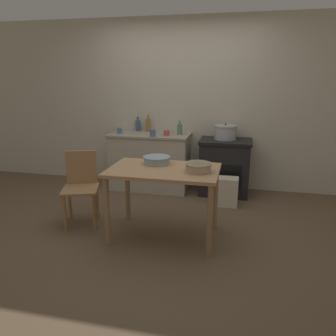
# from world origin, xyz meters

# --- Properties ---
(ground_plane) EXTENTS (14.00, 14.00, 0.00)m
(ground_plane) POSITION_xyz_m (0.00, 0.00, 0.00)
(ground_plane) COLOR brown
(wall_back) EXTENTS (8.00, 0.07, 2.55)m
(wall_back) POSITION_xyz_m (0.00, 1.58, 1.27)
(wall_back) COLOR beige
(wall_back) RESTS_ON ground_plane
(counter_cabinet) EXTENTS (1.20, 0.60, 0.86)m
(counter_cabinet) POSITION_xyz_m (-0.45, 1.27, 0.43)
(counter_cabinet) COLOR #B2A893
(counter_cabinet) RESTS_ON ground_plane
(stove) EXTENTS (0.75, 0.56, 0.81)m
(stove) POSITION_xyz_m (0.68, 1.29, 0.41)
(stove) COLOR black
(stove) RESTS_ON ground_plane
(work_table) EXTENTS (1.15, 0.73, 0.77)m
(work_table) POSITION_xyz_m (0.13, -0.25, 0.66)
(work_table) COLOR #A87F56
(work_table) RESTS_ON ground_plane
(chair) EXTENTS (0.51, 0.51, 0.86)m
(chair) POSITION_xyz_m (-0.91, -0.11, 0.47)
(chair) COLOR #997047
(chair) RESTS_ON ground_plane
(flour_sack) EXTENTS (0.29, 0.20, 0.39)m
(flour_sack) POSITION_xyz_m (0.75, 0.80, 0.20)
(flour_sack) COLOR beige
(flour_sack) RESTS_ON ground_plane
(stock_pot) EXTENTS (0.33, 0.33, 0.23)m
(stock_pot) POSITION_xyz_m (0.67, 1.33, 0.92)
(stock_pot) COLOR #A8A8AD
(stock_pot) RESTS_ON stove
(mixing_bowl_large) EXTENTS (0.30, 0.30, 0.08)m
(mixing_bowl_large) POSITION_xyz_m (0.01, -0.07, 0.82)
(mixing_bowl_large) COLOR #93A8B2
(mixing_bowl_large) RESTS_ON work_table
(mixing_bowl_small) EXTENTS (0.27, 0.27, 0.09)m
(mixing_bowl_small) POSITION_xyz_m (0.49, -0.28, 0.82)
(mixing_bowl_small) COLOR tan
(mixing_bowl_small) RESTS_ON work_table
(bottle_far_left) EXTENTS (0.07, 0.07, 0.26)m
(bottle_far_left) POSITION_xyz_m (-0.53, 1.47, 0.96)
(bottle_far_left) COLOR olive
(bottle_far_left) RESTS_ON counter_cabinet
(bottle_left) EXTENTS (0.08, 0.08, 0.23)m
(bottle_left) POSITION_xyz_m (-0.71, 1.49, 0.95)
(bottle_left) COLOR #3D5675
(bottle_left) RESTS_ON counter_cabinet
(bottle_mid_left) EXTENTS (0.08, 0.08, 0.20)m
(bottle_mid_left) POSITION_xyz_m (-0.00, 1.30, 0.94)
(bottle_mid_left) COLOR #517F5B
(bottle_mid_left) RESTS_ON counter_cabinet
(cup_center_left) EXTENTS (0.07, 0.07, 0.09)m
(cup_center_left) POSITION_xyz_m (-0.90, 1.18, 0.91)
(cup_center_left) COLOR #4C6B99
(cup_center_left) RESTS_ON counter_cabinet
(cup_center) EXTENTS (0.09, 0.09, 0.08)m
(cup_center) POSITION_xyz_m (-0.17, 1.18, 0.90)
(cup_center) COLOR #B74C42
(cup_center) RESTS_ON counter_cabinet
(cup_center_right) EXTENTS (0.09, 0.09, 0.10)m
(cup_center_right) POSITION_xyz_m (-0.35, 1.05, 0.91)
(cup_center_right) COLOR #4C6B99
(cup_center_right) RESTS_ON counter_cabinet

